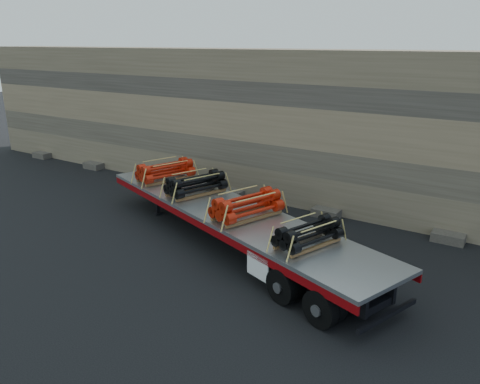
% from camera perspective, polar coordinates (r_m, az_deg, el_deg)
% --- Properties ---
extents(ground, '(120.00, 120.00, 0.00)m').
position_cam_1_polar(ground, '(17.93, -1.39, -6.31)').
color(ground, black).
rests_on(ground, ground).
extents(rock_wall, '(44.00, 3.00, 7.00)m').
position_cam_1_polar(rock_wall, '(22.36, 8.00, 7.84)').
color(rock_wall, '#7A6B54').
rests_on(rock_wall, ground).
extents(trailer, '(14.23, 7.32, 1.41)m').
position_cam_1_polar(trailer, '(17.56, -1.29, -4.33)').
color(trailer, '#AEB1B5').
rests_on(trailer, ground).
extents(bundle_front, '(1.94, 2.67, 0.85)m').
position_cam_1_polar(bundle_front, '(21.03, -9.06, 2.51)').
color(bundle_front, '#B81D09').
rests_on(bundle_front, trailer).
extents(bundle_midfront, '(1.89, 2.60, 0.83)m').
position_cam_1_polar(bundle_midfront, '(18.95, -5.39, 0.90)').
color(bundle_midfront, black).
rests_on(bundle_midfront, trailer).
extents(bundle_midrear, '(1.98, 2.73, 0.87)m').
position_cam_1_polar(bundle_midrear, '(16.37, 0.86, -1.73)').
color(bundle_midrear, '#B81D09').
rests_on(bundle_midrear, trailer).
extents(bundle_rear, '(1.70, 2.33, 0.74)m').
position_cam_1_polar(bundle_rear, '(14.35, 8.29, -5.13)').
color(bundle_rear, black).
rests_on(bundle_rear, trailer).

